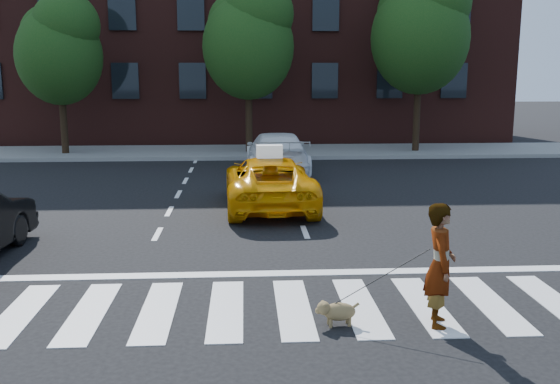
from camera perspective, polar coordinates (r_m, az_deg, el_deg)
The scene contains 13 objects.
ground at distance 9.43m, azimuth -4.94°, elevation -10.65°, with size 120.00×120.00×0.00m, color black.
crosswalk at distance 9.42m, azimuth -4.94°, elevation -10.62°, with size 13.00×2.40×0.01m, color silver.
stop_line at distance 10.92m, azimuth -4.71°, elevation -7.51°, with size 12.00×0.30×0.01m, color silver.
sidewalk_far at distance 26.47m, azimuth -3.92°, elevation 3.68°, with size 30.00×4.00×0.15m, color slate.
building at distance 33.85m, azimuth -3.93°, elevation 15.34°, with size 26.00×10.00×12.00m, color #421C17.
tree_left at distance 26.77m, azimuth -19.52°, elevation 12.53°, with size 3.39×3.38×6.50m.
tree_mid at distance 25.78m, azimuth -2.85°, elevation 14.13°, with size 3.69×3.69×7.10m.
tree_right at distance 26.80m, azimuth 12.80°, elevation 14.64°, with size 4.00×4.00×7.70m.
taxi at distance 16.02m, azimuth -0.99°, elevation 0.93°, with size 2.18×4.73×1.31m, color orange.
white_suv at distance 21.26m, azimuth -0.29°, elevation 3.60°, with size 1.98×4.88×1.41m, color white.
woman at distance 8.85m, azimuth 14.43°, elevation -6.49°, with size 0.63×0.41×1.73m, color #999999.
dog at distance 8.80m, azimuth 5.14°, elevation -10.80°, with size 0.64×0.29×0.36m.
taxi_sign at distance 15.69m, azimuth -0.97°, elevation 3.73°, with size 0.65×0.28×0.32m, color white.
Camera 1 is at (0.29, -8.75, 3.49)m, focal length 40.00 mm.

